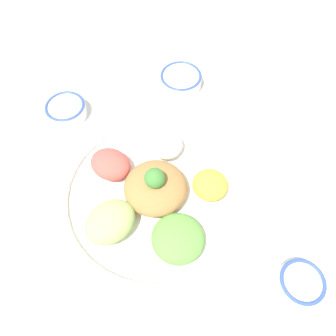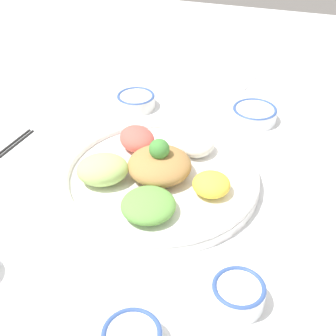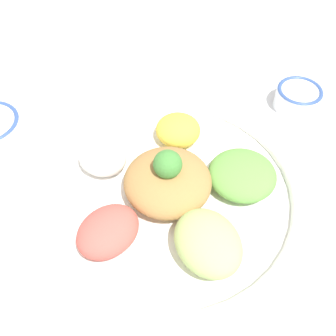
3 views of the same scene
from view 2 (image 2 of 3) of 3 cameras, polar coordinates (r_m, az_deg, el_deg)
name	(u,v)px [view 2 (image 2 of 3)]	position (r m, az deg, el deg)	size (l,w,h in m)	color
ground_plane	(164,197)	(0.93, -0.54, -3.51)	(2.40, 2.40, 0.00)	white
salad_platter	(157,174)	(0.95, -1.29, -0.76)	(0.40, 0.40, 0.11)	white
rice_bowl_blue	(238,294)	(0.75, 8.55, -14.91)	(0.08, 0.08, 0.04)	white
rice_bowl_plain	(136,100)	(1.22, -3.92, 8.23)	(0.10, 0.10, 0.04)	white
sauce_bowl_far	(254,114)	(1.18, 10.49, 6.53)	(0.11, 0.11, 0.04)	white
serving_spoon_main	(244,88)	(1.33, 9.24, 9.60)	(0.14, 0.05, 0.01)	silver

